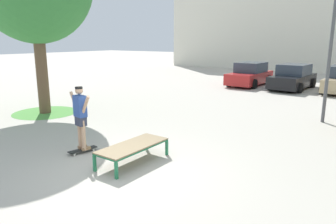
{
  "coord_description": "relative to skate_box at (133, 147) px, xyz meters",
  "views": [
    {
      "loc": [
        4.81,
        -4.88,
        2.97
      ],
      "look_at": [
        -0.13,
        2.17,
        1.0
      ],
      "focal_mm": 33.99,
      "sensor_mm": 36.0,
      "label": 1
    }
  ],
  "objects": [
    {
      "name": "car_red",
      "position": [
        -2.66,
        14.74,
        0.28
      ],
      "size": [
        1.99,
        4.24,
        1.5
      ],
      "color": "red",
      "rests_on": "ground"
    },
    {
      "name": "skater",
      "position": [
        -1.59,
        -0.24,
        0.66
      ],
      "size": [
        0.99,
        0.34,
        1.69
      ],
      "color": "tan",
      "rests_on": "skateboard"
    },
    {
      "name": "car_black",
      "position": [
        0.09,
        14.69,
        0.28
      ],
      "size": [
        2.13,
        4.3,
        1.5
      ],
      "color": "black",
      "rests_on": "ground"
    },
    {
      "name": "skateboard",
      "position": [
        -1.59,
        -0.24,
        -0.34
      ],
      "size": [
        0.36,
        0.82,
        0.09
      ],
      "color": "black",
      "rests_on": "ground"
    },
    {
      "name": "ground_plane",
      "position": [
        0.13,
        -0.67,
        -0.41
      ],
      "size": [
        120.0,
        120.0,
        0.0
      ],
      "primitive_type": "plane",
      "color": "#B2AA9E"
    },
    {
      "name": "grass_patch_near_left",
      "position": [
        -6.61,
        2.06,
        -0.41
      ],
      "size": [
        2.6,
        2.6,
        0.01
      ],
      "primitive_type": "cylinder",
      "color": "#519342",
      "rests_on": "ground"
    },
    {
      "name": "skate_box",
      "position": [
        0.0,
        0.0,
        0.0
      ],
      "size": [
        0.8,
        1.92,
        0.46
      ],
      "color": "#237A4C",
      "rests_on": "ground"
    },
    {
      "name": "light_post",
      "position": [
        3.1,
        6.99,
        3.41
      ],
      "size": [
        0.36,
        0.36,
        5.83
      ],
      "color": "#4C4C51",
      "rests_on": "ground"
    }
  ]
}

